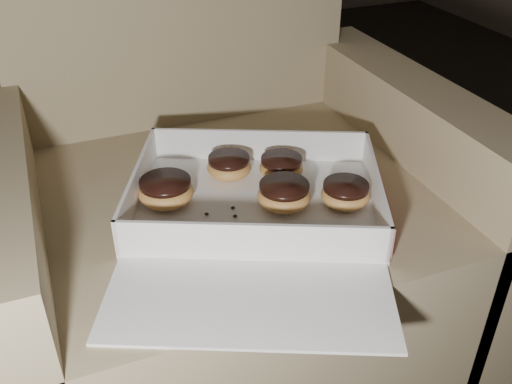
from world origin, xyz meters
name	(u,v)px	position (x,y,z in m)	size (l,w,h in m)	color
floor	(269,304)	(0.00, 0.00, 0.00)	(4.50, 4.50, 0.00)	black
armchair	(222,221)	(-0.12, -0.03, 0.29)	(0.89, 0.75, 0.93)	#95865F
bakery_box	(257,214)	(-0.11, -0.21, 0.43)	(0.56, 0.60, 0.07)	white
donut_a	(345,194)	(0.04, -0.23, 0.44)	(0.08, 0.08, 0.04)	#E39B4F
donut_b	(166,191)	(-0.24, -0.12, 0.45)	(0.09, 0.09, 0.05)	#E39B4F
donut_c	(229,166)	(-0.11, -0.07, 0.44)	(0.08, 0.08, 0.04)	#E39B4F
donut_d	(281,167)	(-0.03, -0.11, 0.44)	(0.08, 0.08, 0.04)	#E39B4F
donut_e	(284,194)	(-0.06, -0.20, 0.45)	(0.09, 0.09, 0.04)	#E39B4F
crumb_a	(233,208)	(-0.14, -0.17, 0.42)	(0.01, 0.01, 0.00)	black
crumb_b	(291,246)	(-0.10, -0.30, 0.42)	(0.01, 0.01, 0.00)	black
crumb_c	(235,216)	(-0.15, -0.20, 0.42)	(0.01, 0.01, 0.00)	black
crumb_d	(207,214)	(-0.19, -0.17, 0.42)	(0.01, 0.01, 0.00)	black
crumb_e	(328,237)	(-0.03, -0.30, 0.42)	(0.01, 0.01, 0.00)	black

